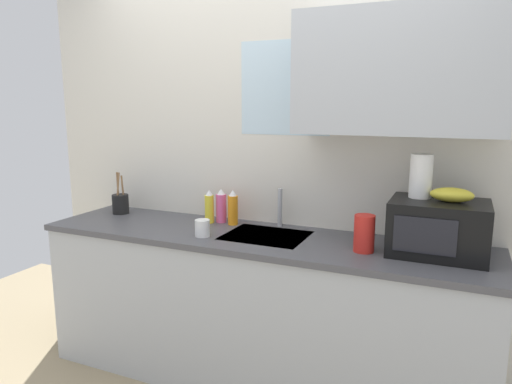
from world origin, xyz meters
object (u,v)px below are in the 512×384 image
(paper_towel_roll, at_px, (421,176))
(dish_soap_bottle_pink, at_px, (221,207))
(mug_white, at_px, (202,228))
(microwave, at_px, (438,228))
(dish_soap_bottle_orange, at_px, (233,208))
(utensil_crock, at_px, (120,203))
(banana_bunch, at_px, (452,195))
(cereal_canister, at_px, (364,233))
(dish_soap_bottle_yellow, at_px, (209,207))

(paper_towel_roll, distance_m, dish_soap_bottle_pink, 1.21)
(mug_white, bearing_deg, microwave, 8.75)
(dish_soap_bottle_pink, bearing_deg, dish_soap_bottle_orange, -13.17)
(dish_soap_bottle_pink, xyz_separation_m, utensil_crock, (-0.74, -0.07, -0.03))
(microwave, bearing_deg, banana_bunch, 1.77)
(paper_towel_roll, xyz_separation_m, cereal_canister, (-0.24, -0.15, -0.29))
(paper_towel_roll, height_order, dish_soap_bottle_orange, paper_towel_roll)
(dish_soap_bottle_orange, bearing_deg, banana_bunch, -5.26)
(cereal_canister, bearing_deg, paper_towel_roll, 32.01)
(dish_soap_bottle_orange, xyz_separation_m, utensil_crock, (-0.83, -0.04, -0.03))
(banana_bunch, relative_size, cereal_canister, 1.06)
(dish_soap_bottle_yellow, relative_size, mug_white, 2.21)
(dish_soap_bottle_pink, bearing_deg, banana_bunch, -5.82)
(dish_soap_bottle_yellow, bearing_deg, dish_soap_bottle_pink, 33.30)
(paper_towel_roll, bearing_deg, utensil_crock, 179.41)
(banana_bunch, bearing_deg, utensil_crock, 178.06)
(microwave, relative_size, dish_soap_bottle_orange, 2.14)
(banana_bunch, relative_size, mug_white, 2.11)
(banana_bunch, bearing_deg, paper_towel_roll, 161.57)
(dish_soap_bottle_orange, height_order, cereal_canister, dish_soap_bottle_orange)
(paper_towel_roll, relative_size, dish_soap_bottle_yellow, 1.05)
(paper_towel_roll, bearing_deg, microwave, -27.38)
(dish_soap_bottle_yellow, bearing_deg, paper_towel_roll, -2.07)
(microwave, bearing_deg, dish_soap_bottle_yellow, 175.88)
(paper_towel_roll, relative_size, dish_soap_bottle_pink, 1.03)
(mug_white, height_order, utensil_crock, utensil_crock)
(cereal_canister, bearing_deg, banana_bunch, 14.38)
(dish_soap_bottle_pink, bearing_deg, utensil_crock, -174.91)
(dish_soap_bottle_orange, relative_size, cereal_canister, 1.14)
(cereal_canister, height_order, mug_white, cereal_canister)
(microwave, height_order, cereal_canister, microwave)
(utensil_crock, bearing_deg, microwave, -2.03)
(dish_soap_bottle_yellow, bearing_deg, microwave, -4.12)
(microwave, relative_size, cereal_canister, 2.44)
(banana_bunch, xyz_separation_m, dish_soap_bottle_yellow, (-1.39, 0.09, -0.21))
(banana_bunch, bearing_deg, mug_white, -171.52)
(paper_towel_roll, height_order, utensil_crock, paper_towel_roll)
(microwave, distance_m, dish_soap_bottle_yellow, 1.34)
(dish_soap_bottle_yellow, bearing_deg, dish_soap_bottle_orange, 7.00)
(banana_bunch, distance_m, utensil_crock, 2.08)
(mug_white, bearing_deg, dish_soap_bottle_pink, 99.17)
(cereal_canister, height_order, utensil_crock, utensil_crock)
(microwave, distance_m, mug_white, 1.24)
(banana_bunch, bearing_deg, microwave, -178.23)
(dish_soap_bottle_pink, bearing_deg, dish_soap_bottle_yellow, -146.70)
(dish_soap_bottle_yellow, distance_m, mug_white, 0.31)
(microwave, bearing_deg, cereal_canister, -163.83)
(banana_bunch, bearing_deg, dish_soap_bottle_yellow, 176.10)
(dish_soap_bottle_orange, bearing_deg, paper_towel_roll, -3.36)
(microwave, height_order, banana_bunch, banana_bunch)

